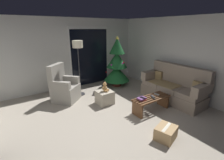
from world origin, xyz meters
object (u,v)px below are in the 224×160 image
object	(u,v)px
floor_lamp	(78,50)
ottoman	(105,97)
couch	(173,88)
coffee_table	(151,102)
teddy_bear_honey	(105,87)
book_stack	(142,99)
remote_black	(153,98)
remote_white	(157,94)
cell_phone	(142,98)
cardboard_box_taped_mid_floor	(166,133)
armchair	(64,88)
christmas_tree	(117,64)
remote_graphite	(153,96)

from	to	relation	value
floor_lamp	ottoman	world-z (taller)	floor_lamp
couch	coffee_table	bearing A→B (deg)	-173.36
ottoman	teddy_bear_honey	world-z (taller)	teddy_bear_honey
teddy_bear_honey	book_stack	bearing A→B (deg)	-65.82
coffee_table	remote_black	world-z (taller)	remote_black
remote_white	book_stack	world-z (taller)	book_stack
cell_phone	cardboard_box_taped_mid_floor	world-z (taller)	cell_phone
cell_phone	remote_white	bearing A→B (deg)	-3.17
armchair	teddy_bear_honey	world-z (taller)	armchair
remote_black	cardboard_box_taped_mid_floor	bearing A→B (deg)	-106.45
cell_phone	christmas_tree	distance (m)	2.27
armchair	cardboard_box_taped_mid_floor	world-z (taller)	armchair
coffee_table	ottoman	bearing A→B (deg)	126.51
book_stack	cardboard_box_taped_mid_floor	world-z (taller)	book_stack
remote_graphite	cardboard_box_taped_mid_floor	size ratio (longest dim) A/B	0.30
armchair	ottoman	distance (m)	1.29
remote_black	teddy_bear_honey	distance (m)	1.39
floor_lamp	remote_white	bearing A→B (deg)	-56.17
book_stack	christmas_tree	xyz separation A→B (m)	(0.72, 2.11, 0.41)
remote_black	christmas_tree	world-z (taller)	christmas_tree
book_stack	christmas_tree	bearing A→B (deg)	71.11
floor_lamp	remote_graphite	bearing A→B (deg)	-60.52
cardboard_box_taped_mid_floor	teddy_bear_honey	bearing A→B (deg)	95.25
remote_graphite	christmas_tree	bearing A→B (deg)	-85.99
coffee_table	christmas_tree	xyz separation A→B (m)	(0.40, 2.14, 0.57)
couch	floor_lamp	size ratio (longest dim) A/B	1.09
remote_black	cardboard_box_taped_mid_floor	xyz separation A→B (m)	(-0.59, -0.90, -0.28)
remote_white	christmas_tree	size ratio (longest dim) A/B	0.08
christmas_tree	ottoman	distance (m)	1.73
christmas_tree	floor_lamp	distance (m)	1.66
book_stack	armchair	bearing A→B (deg)	125.49
floor_lamp	cardboard_box_taped_mid_floor	world-z (taller)	floor_lamp
teddy_bear_honey	cardboard_box_taped_mid_floor	xyz separation A→B (m)	(0.19, -2.04, -0.38)
book_stack	cell_phone	size ratio (longest dim) A/B	1.64
couch	floor_lamp	world-z (taller)	floor_lamp
coffee_table	remote_black	size ratio (longest dim) A/B	7.05
armchair	book_stack	bearing A→B (deg)	-54.51
couch	remote_graphite	bearing A→B (deg)	-173.78
floor_lamp	ottoman	bearing A→B (deg)	-72.65
christmas_tree	armchair	world-z (taller)	christmas_tree
cardboard_box_taped_mid_floor	coffee_table	bearing A→B (deg)	58.09
couch	teddy_bear_honey	world-z (taller)	couch
teddy_bear_honey	couch	bearing A→B (deg)	-26.45
couch	remote_white	world-z (taller)	couch
coffee_table	armchair	distance (m)	2.61
cell_phone	floor_lamp	xyz separation A→B (m)	(-0.80, 2.10, 1.04)
teddy_bear_honey	cell_phone	bearing A→B (deg)	-65.79
remote_black	book_stack	distance (m)	0.33
remote_white	cell_phone	xyz separation A→B (m)	(-0.58, -0.04, 0.06)
coffee_table	teddy_bear_honey	xyz separation A→B (m)	(-0.79, 1.07, 0.25)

